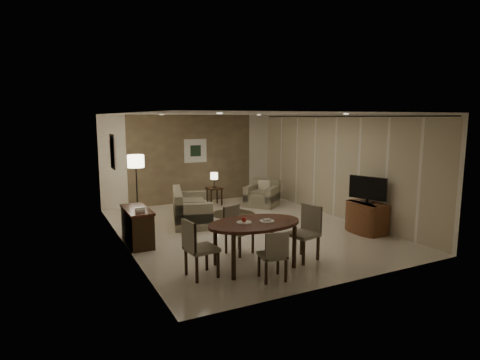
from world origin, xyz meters
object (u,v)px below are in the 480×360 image
console_desk (137,226)px  armchair (262,193)px  dining_table (254,244)px  chair_right (303,233)px  sofa (192,206)px  side_table (214,196)px  tv_cabinet (367,217)px  chair_near (272,255)px  chair_left (202,248)px  chair_far (239,230)px  floor_lamp (137,187)px

console_desk → armchair: size_ratio=1.38×
console_desk → dining_table: dining_table is taller
chair_right → dining_table: bearing=-109.9°
sofa → side_table: bearing=-23.0°
tv_cabinet → sofa: sofa is taller
chair_near → tv_cabinet: bearing=-148.1°
chair_right → chair_left: bearing=-106.2°
chair_far → chair_left: chair_left is taller
chair_far → side_table: (1.28, 4.24, -0.19)m
console_desk → side_table: (2.91, 2.76, -0.11)m
dining_table → sofa: size_ratio=0.97×
tv_cabinet → side_table: bearing=114.9°
console_desk → chair_near: bearing=-61.6°
dining_table → side_table: 5.15m
tv_cabinet → side_table: 4.70m
chair_right → floor_lamp: bearing=-169.0°
chair_right → sofa: size_ratio=0.57×
chair_far → sofa: size_ratio=0.52×
chair_left → floor_lamp: size_ratio=0.59×
console_desk → armchair: (4.11, 1.97, 0.01)m
tv_cabinet → dining_table: (-3.33, -0.71, 0.05)m
chair_far → chair_right: chair_right is taller
console_desk → sofa: 1.97m
chair_near → floor_lamp: bearing=-68.2°
console_desk → armchair: bearing=25.6°
chair_near → sofa: size_ratio=0.48×
armchair → floor_lamp: floor_lamp is taller
side_table → chair_right: bearing=-94.4°
console_desk → dining_table: 2.71m
chair_near → chair_far: 1.38m
dining_table → armchair: 4.90m
console_desk → chair_far: chair_far is taller
side_table → armchair: bearing=-33.4°
sofa → side_table: 2.08m
armchair → side_table: 1.44m
console_desk → dining_table: (1.56, -2.21, 0.03)m
side_table → tv_cabinet: bearing=-65.1°
tv_cabinet → dining_table: 3.40m
dining_table → chair_far: chair_far is taller
tv_cabinet → side_table: (-1.98, 4.26, -0.08)m
console_desk → sofa: size_ratio=0.68×
dining_table → armchair: bearing=58.7°
chair_far → chair_left: 1.30m
sofa → side_table: sofa is taller
armchair → chair_near: bearing=-65.3°
chair_far → chair_right: size_ratio=0.91×
console_desk → chair_left: 2.30m
chair_far → dining_table: bearing=-115.7°
chair_right → chair_near: bearing=-74.7°
armchair → floor_lamp: size_ratio=0.52×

